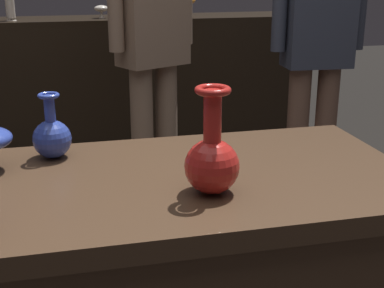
# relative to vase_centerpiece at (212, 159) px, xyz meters

# --- Properties ---
(back_display_shelf) EXTENTS (2.60, 0.40, 0.99)m
(back_display_shelf) POSITION_rel_vase_centerpiece_xyz_m (-0.06, 2.32, -0.39)
(back_display_shelf) COLOR black
(back_display_shelf) RESTS_ON ground_plane
(vase_centerpiece) EXTENTS (0.13, 0.13, 0.25)m
(vase_centerpiece) POSITION_rel_vase_centerpiece_xyz_m (0.00, 0.00, 0.00)
(vase_centerpiece) COLOR red
(vase_centerpiece) RESTS_ON display_plinth
(vase_right_accent) EXTENTS (0.10, 0.10, 0.18)m
(vase_right_accent) POSITION_rel_vase_centerpiece_xyz_m (-0.36, 0.33, -0.02)
(vase_right_accent) COLOR #2D429E
(vase_right_accent) RESTS_ON display_plinth
(shelf_vase_right) EXTENTS (0.16, 0.16, 0.12)m
(shelf_vase_right) POSITION_rel_vase_centerpiece_xyz_m (0.46, 2.36, 0.20)
(shelf_vase_right) COLOR orange
(shelf_vase_right) RESTS_ON back_display_shelf
(shelf_vase_left) EXTENTS (0.06, 0.06, 0.17)m
(shelf_vase_left) POSITION_rel_vase_centerpiece_xyz_m (-0.58, 2.25, 0.19)
(shelf_vase_left) COLOR silver
(shelf_vase_left) RESTS_ON back_display_shelf
(shelf_vase_center) EXTENTS (0.09, 0.09, 0.08)m
(shelf_vase_center) POSITION_rel_vase_centerpiece_xyz_m (-0.06, 2.28, 0.16)
(shelf_vase_center) COLOR silver
(shelf_vase_center) RESTS_ON back_display_shelf
(visitor_center_back) EXTENTS (0.43, 0.30, 1.70)m
(visitor_center_back) POSITION_rel_vase_centerpiece_xyz_m (0.11, 1.46, 0.12)
(visitor_center_back) COLOR #846B56
(visitor_center_back) RESTS_ON ground_plane
(visitor_near_right) EXTENTS (0.47, 0.20, 1.66)m
(visitor_near_right) POSITION_rel_vase_centerpiece_xyz_m (0.90, 1.34, 0.10)
(visitor_near_right) COLOR brown
(visitor_near_right) RESTS_ON ground_plane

